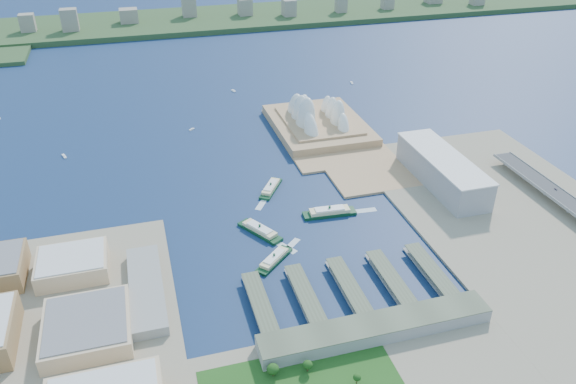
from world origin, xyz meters
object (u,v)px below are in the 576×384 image
object	(u,v)px
ferry_a	(260,229)
ferry_b	(271,186)
ferry_c	(274,258)
car_c	(556,189)
toaster_building	(442,170)
opera_house	(319,109)
ferry_d	(330,210)

from	to	relation	value
ferry_a	ferry_b	world-z (taller)	ferry_a
ferry_a	ferry_b	bearing A→B (deg)	37.54
ferry_a	ferry_c	xyz separation A→B (m)	(2.00, -52.69, -0.58)
ferry_a	car_c	size ratio (longest dim) A/B	13.25
toaster_building	car_c	distance (m)	129.39
opera_house	car_c	distance (m)	335.44
opera_house	ferry_a	bearing A→B (deg)	-121.53
ferry_a	opera_house	bearing A→B (deg)	27.81
toaster_building	ferry_c	distance (m)	253.44
ferry_b	car_c	xyz separation A→B (m)	(312.08, -115.02, 10.60)
opera_house	toaster_building	bearing A→B (deg)	-65.77
ferry_d	car_c	size ratio (longest dim) A/B	14.18
ferry_a	ferry_c	world-z (taller)	ferry_a
car_c	ferry_d	bearing A→B (deg)	-9.30
ferry_d	ferry_a	bearing A→B (deg)	103.02
ferry_b	toaster_building	bearing A→B (deg)	20.28
ferry_a	ferry_d	size ratio (longest dim) A/B	0.93
ferry_d	car_c	distance (m)	266.27
toaster_building	car_c	world-z (taller)	toaster_building
toaster_building	ferry_a	distance (m)	241.16
ferry_c	car_c	distance (m)	345.27
ferry_c	toaster_building	bearing A→B (deg)	-111.04
ferry_c	ferry_a	bearing A→B (deg)	-40.38
ferry_d	car_c	xyz separation A→B (m)	(262.59, -43.02, 9.79)
opera_house	ferry_b	distance (m)	193.38
car_c	ferry_c	bearing A→B (deg)	3.86
toaster_building	ferry_c	world-z (taller)	toaster_building
ferry_b	car_c	size ratio (longest dim) A/B	12.17
toaster_building	ferry_a	world-z (taller)	toaster_building
ferry_a	ferry_c	distance (m)	52.73
ferry_b	car_c	distance (m)	332.77
ferry_a	ferry_b	xyz separation A→B (m)	(34.24, 85.59, -0.43)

